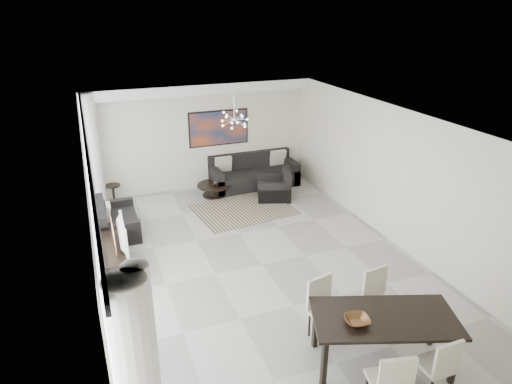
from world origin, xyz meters
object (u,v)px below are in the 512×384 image
dining_table (384,322)px  television (118,234)px  tv_console (113,258)px  sofa_main (254,175)px  coffee_table (214,189)px

dining_table → television: bearing=128.9°
tv_console → dining_table: dining_table is taller
sofa_main → television: 5.13m
dining_table → sofa_main: bearing=83.8°
sofa_main → dining_table: bearing=-96.2°
tv_console → television: (0.16, -0.07, 0.52)m
coffee_table → dining_table: (0.47, -6.85, 0.56)m
sofa_main → television: bearing=-140.9°
sofa_main → tv_console: sofa_main is taller
tv_console → dining_table: size_ratio=0.69×
coffee_table → sofa_main: size_ratio=0.37×
coffee_table → sofa_main: bearing=14.7°
sofa_main → coffee_table: bearing=-165.3°
dining_table → coffee_table: bearing=94.0°
tv_console → dining_table: bearing=-50.2°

